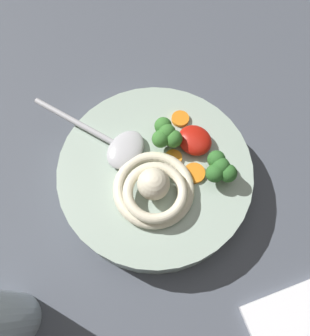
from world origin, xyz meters
The scene contains 10 objects.
table_slab centered at (0.00, 0.00, 1.26)cm, with size 134.09×134.09×2.51cm, color #474C56.
soup_bowl centered at (-3.30, -2.09, 5.12)cm, with size 25.85×25.85×5.04cm.
noodle_pile centered at (-1.06, -4.62, 8.97)cm, with size 11.33×11.11×4.56cm.
soup_spoon centered at (-9.06, -3.40, 8.35)cm, with size 17.53×7.11×1.60cm.
chili_sauce_dollop centered at (-1.93, 4.13, 8.61)cm, with size 4.70×4.23×2.12cm, color #B2190F.
broccoli_floret_rear centered at (-4.88, 1.66, 9.81)cm, with size 4.55×3.92×3.60cm.
broccoli_floret_far centered at (3.20, 2.75, 9.79)cm, with size 4.51×3.88×3.56cm.
carrot_slice_near_spoon centered at (0.96, 0.84, 7.78)cm, with size 2.82×2.82×0.45cm, color orange.
carrot_slice_beside_chili centered at (-5.80, 5.65, 7.84)cm, with size 2.44×2.44×0.57cm, color orange.
carrot_slice_front centered at (-2.48, 0.58, 7.79)cm, with size 2.32×2.32×0.47cm, color orange.
Camera 1 is at (8.17, -14.13, 46.74)cm, focal length 34.68 mm.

